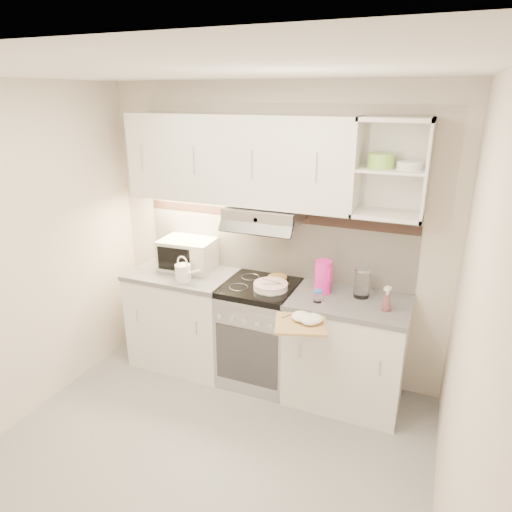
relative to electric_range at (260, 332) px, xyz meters
The scene contains 17 objects.
ground 1.19m from the electric_range, 90.00° to the right, with size 3.00×3.00×0.00m, color #969699.
room_shell 1.39m from the electric_range, 89.81° to the right, with size 3.04×2.84×2.52m.
base_cabinet_left 0.75m from the electric_range, behind, with size 0.90×0.60×0.86m, color white.
worktop_left 0.86m from the electric_range, behind, with size 0.92×0.62×0.04m, color slate.
base_cabinet_right 0.75m from the electric_range, ahead, with size 0.90×0.60×0.86m, color white.
worktop_right 0.86m from the electric_range, ahead, with size 0.92×0.62×0.04m, color slate.
electric_range is the anchor object (origin of this frame).
microwave 0.96m from the electric_range, behind, with size 0.50×0.39×0.27m.
watering_can 0.84m from the electric_range, 165.16° to the right, with size 0.26×0.13×0.22m.
plate_stack 0.49m from the electric_range, 23.63° to the right, with size 0.28×0.28×0.06m.
bread_loaf 0.50m from the electric_range, 52.81° to the left, with size 0.16×0.16×0.04m, color #A06B38.
pink_pitcher 0.78m from the electric_range, ahead, with size 0.14×0.13×0.27m.
glass_jar 1.00m from the electric_range, ahead, with size 0.13×0.13×0.24m.
spice_jar 0.74m from the electric_range, 14.75° to the right, with size 0.07×0.07×0.10m.
spray_bottle 1.16m from the electric_range, ahead, with size 0.08×0.08×0.20m.
cutting_board 0.81m from the electric_range, 43.33° to the right, with size 0.36×0.32×0.02m, color tan.
dish_towel 0.84m from the electric_range, 43.21° to the right, with size 0.27×0.23×0.07m, color white, non-canonical shape.
Camera 1 is at (1.31, -2.13, 2.40)m, focal length 32.00 mm.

